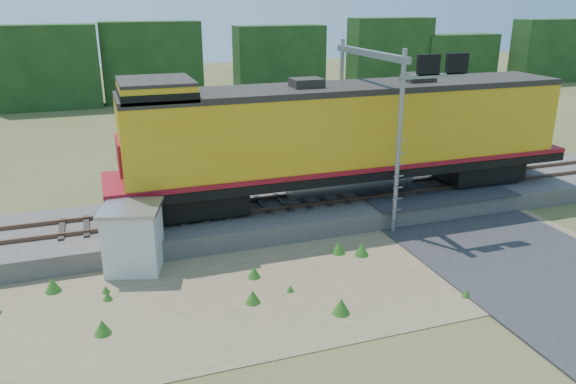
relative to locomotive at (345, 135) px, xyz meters
name	(u,v)px	position (x,y,z in m)	size (l,w,h in m)	color
ground	(339,282)	(-2.83, -6.00, -3.63)	(140.00, 140.00, 0.00)	#475123
ballast	(283,212)	(-2.83, 0.00, -3.23)	(70.00, 5.00, 0.80)	slate
rails	(283,202)	(-2.83, 0.00, -2.75)	(70.00, 1.54, 0.16)	brown
dirt_shoulder	(279,284)	(-4.83, -5.50, -3.62)	(26.00, 8.00, 0.03)	#8C7754
road	(494,244)	(4.17, -5.26, -3.54)	(7.00, 66.00, 0.86)	#38383A
tree_line_north	(173,68)	(-2.83, 32.00, -0.56)	(130.00, 3.00, 6.50)	#173513
weed_clumps	(239,298)	(-6.33, -5.90, -3.63)	(15.00, 6.20, 0.56)	#2D651D
locomotive	(345,135)	(0.00, 0.00, 0.00)	(20.99, 3.20, 5.42)	black
shed	(133,238)	(-9.33, -2.64, -2.42)	(2.49, 2.49, 2.39)	silver
signal_gantry	(384,91)	(1.44, -0.68, 1.95)	(2.96, 6.20, 7.47)	gray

